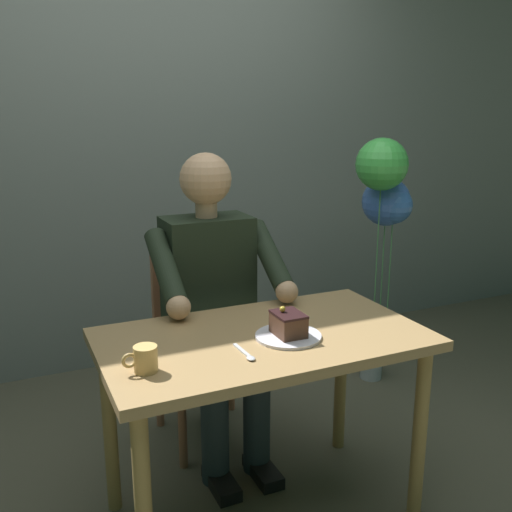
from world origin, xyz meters
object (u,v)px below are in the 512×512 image
cake_slice (288,324)px  dessert_spoon (247,355)px  dining_table (263,359)px  balloon_display (385,200)px  chair (202,325)px  coffee_cup (145,358)px  seated_person (214,302)px

cake_slice → dessert_spoon: cake_slice is taller
dining_table → balloon_display: (-1.03, -0.73, 0.38)m
chair → coffee_cup: 0.90m
chair → dessert_spoon: size_ratio=6.39×
seated_person → coffee_cup: bearing=53.6°
chair → dessert_spoon: (0.12, 0.78, 0.20)m
cake_slice → coffee_cup: bearing=6.5°
dining_table → balloon_display: bearing=-144.7°
coffee_cup → balloon_display: balloon_display is taller
seated_person → cake_slice: (-0.07, 0.53, 0.08)m
dining_table → seated_person: bearing=-90.0°
seated_person → balloon_display: (-1.03, -0.26, 0.32)m
seated_person → dessert_spoon: size_ratio=8.92×
dining_table → cake_slice: (-0.07, 0.06, 0.14)m
dining_table → dessert_spoon: bearing=48.7°
seated_person → coffee_cup: size_ratio=12.14×
dessert_spoon → dining_table: bearing=-131.3°
coffee_cup → dessert_spoon: 0.32m
dining_table → coffee_cup: 0.47m
dining_table → chair: bearing=-90.0°
chair → cake_slice: bearing=95.3°
dining_table → chair: size_ratio=1.20×
chair → seated_person: seated_person is taller
chair → cake_slice: chair is taller
coffee_cup → balloon_display: (-1.47, -0.85, 0.25)m
balloon_display → cake_slice: bearing=39.2°
dining_table → coffee_cup: (0.43, 0.12, 0.13)m
chair → dining_table: bearing=90.0°
chair → coffee_cup: chair is taller
chair → dessert_spoon: chair is taller
chair → dessert_spoon: 0.81m
cake_slice → dessert_spoon: (0.19, 0.08, -0.04)m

